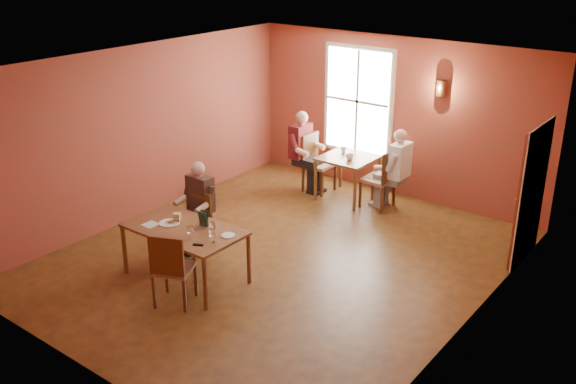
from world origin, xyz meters
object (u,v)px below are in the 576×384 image
Objects in this scene: diner_main at (191,213)px; chair_empty at (174,267)px; chair_diner_main at (193,224)px; chair_diner_white at (378,178)px; main_table at (186,253)px; diner_maroon at (318,154)px; second_table at (348,178)px; diner_white at (380,169)px; chair_diner_maroon at (319,164)px.

diner_main is 1.46m from chair_empty.
chair_diner_white is (1.35, 3.36, 0.08)m from chair_diner_main.
chair_diner_main is (-0.50, 0.65, 0.08)m from main_table.
chair_empty is (0.86, -1.20, 0.06)m from chair_diner_main.
chair_diner_white is 0.74× the size of diner_maroon.
second_table is 0.65× the size of diner_white.
chair_diner_maroon is at bearing -90.92° from diner_main.
second_table is 0.67m from chair_diner_maroon.
diner_main reaches higher than chair_diner_maroon.
diner_maroon is (-0.48, 4.01, 0.35)m from main_table.
second_table is at bearing 90.00° from diner_maroon.
chair_diner_maroon is 0.74× the size of diner_maroon.
diner_white reaches higher than chair_diner_main.
diner_white is at bearing 58.59° from chair_empty.
diner_main is (-0.50, 0.62, 0.28)m from main_table.
chair_diner_white is (0.49, 4.57, 0.02)m from chair_empty.
diner_white reaches higher than chair_empty.
chair_diner_white is at bearing 58.96° from chair_empty.
main_table is at bearing 167.98° from chair_diner_white.
chair_diner_white is at bearing -111.94° from chair_diner_main.
diner_maroon reaches higher than second_table.
second_table is at bearing 90.00° from chair_diner_white.
diner_white is (0.03, 0.00, 0.17)m from chair_diner_white.
chair_empty is 4.64m from chair_diner_maroon.
main_table is at bearing 6.76° from diner_maroon.
main_table is at bearing 98.23° from chair_empty.
main_table is 0.85m from diner_main.
chair_diner_main is at bearing -0.93° from chair_diner_maroon.
diner_white is (0.88, 4.01, 0.33)m from main_table.
diner_main is 1.45× the size of second_table.
diner_white is at bearing 0.00° from second_table.
chair_empty is 4.60m from diner_white.
main_table is 4.06m from diner_maroon.
main_table is 1.82× the size of second_table.
diner_white is 1.34m from chair_diner_maroon.
diner_maroon reaches higher than chair_diner_maroon.
diner_maroon is at bearing -90.00° from chair_diner_maroon.
diner_white is 1.30× the size of chair_diner_maroon.
main_table is 1.60× the size of chair_empty.
chair_diner_main is 1.02× the size of second_table.
chair_empty is at bearing 173.46° from diner_white.
diner_white is at bearing 77.57° from main_table.
diner_white is at bearing -90.00° from chair_diner_white.
chair_empty is 1.14× the size of second_table.
chair_diner_main is at bearing 127.57° from main_table.
chair_diner_main reaches higher than main_table.
diner_maroon is (0.02, 3.39, 0.07)m from diner_main.
diner_main reaches higher than chair_diner_main.
second_table is at bearing 90.00° from diner_white.
diner_maroon reaches higher than diner_main.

